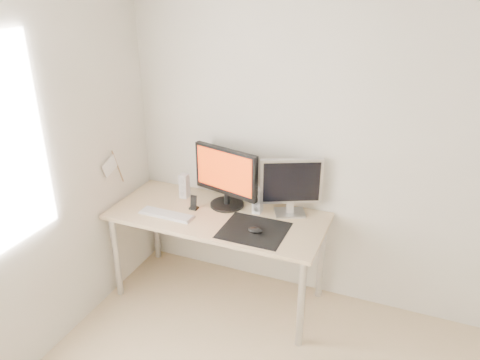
% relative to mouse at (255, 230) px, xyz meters
% --- Properties ---
extents(wall_back, '(3.50, 0.00, 3.50)m').
position_rel_mouse_xyz_m(wall_back, '(0.58, 0.52, 0.50)').
color(wall_back, white).
rests_on(wall_back, ground).
extents(mousepad, '(0.45, 0.40, 0.00)m').
position_rel_mouse_xyz_m(mousepad, '(-0.02, 0.03, -0.02)').
color(mousepad, black).
rests_on(mousepad, desk).
extents(mouse, '(0.11, 0.06, 0.04)m').
position_rel_mouse_xyz_m(mouse, '(0.00, 0.00, 0.00)').
color(mouse, black).
rests_on(mouse, mousepad).
extents(desk, '(1.60, 0.70, 0.73)m').
position_rel_mouse_xyz_m(desk, '(-0.35, 0.15, -0.10)').
color(desk, '#D1B587').
rests_on(desk, ground).
extents(main_monitor, '(0.54, 0.32, 0.47)m').
position_rel_mouse_xyz_m(main_monitor, '(-0.35, 0.30, 0.23)').
color(main_monitor, black).
rests_on(main_monitor, desk).
extents(second_monitor, '(0.42, 0.24, 0.43)m').
position_rel_mouse_xyz_m(second_monitor, '(0.14, 0.36, 0.22)').
color(second_monitor, silver).
rests_on(second_monitor, desk).
extents(speaker_left, '(0.06, 0.08, 0.20)m').
position_rel_mouse_xyz_m(speaker_left, '(-0.72, 0.31, 0.08)').
color(speaker_left, silver).
rests_on(speaker_left, desk).
extents(speaker_right, '(0.06, 0.08, 0.20)m').
position_rel_mouse_xyz_m(speaker_right, '(-0.09, 0.29, 0.08)').
color(speaker_right, silver).
rests_on(speaker_right, desk).
extents(keyboard, '(0.42, 0.13, 0.02)m').
position_rel_mouse_xyz_m(keyboard, '(-0.70, -0.01, -0.01)').
color(keyboard, silver).
rests_on(keyboard, desk).
extents(phone_dock, '(0.06, 0.05, 0.11)m').
position_rel_mouse_xyz_m(phone_dock, '(-0.56, 0.16, 0.01)').
color(phone_dock, black).
rests_on(phone_dock, desk).
extents(pennant, '(0.01, 0.23, 0.29)m').
position_rel_mouse_xyz_m(pennant, '(-1.14, 0.01, 0.30)').
color(pennant, '#A57F54').
rests_on(pennant, wall_left).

